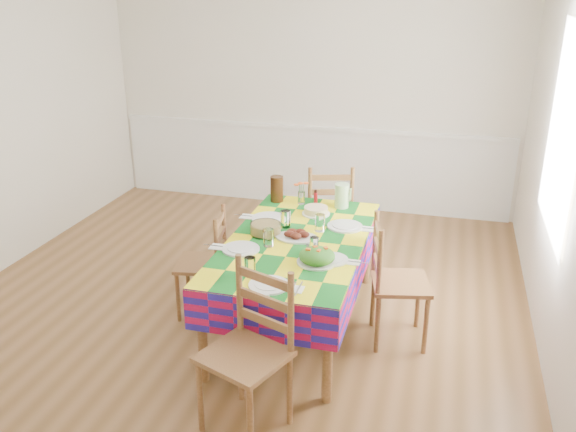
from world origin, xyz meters
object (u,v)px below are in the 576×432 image
(meat_platter, at_px, (296,235))
(chair_right, at_px, (395,283))
(green_pitcher, at_px, (342,196))
(chair_near, at_px, (249,352))
(dining_table, at_px, (297,249))
(chair_far, at_px, (329,215))
(chair_left, at_px, (206,263))
(tea_pitcher, at_px, (277,189))

(meat_platter, distance_m, chair_right, 0.77)
(green_pitcher, bearing_deg, chair_near, -95.24)
(dining_table, xyz_separation_m, green_pitcher, (0.19, 0.74, 0.17))
(chair_near, relative_size, chair_far, 1.03)
(chair_far, bearing_deg, chair_right, 106.23)
(chair_far, bearing_deg, chair_left, 41.49)
(chair_far, height_order, chair_left, chair_far)
(green_pitcher, height_order, chair_far, chair_far)
(meat_platter, relative_size, chair_left, 0.36)
(tea_pitcher, bearing_deg, chair_left, -115.75)
(meat_platter, relative_size, chair_near, 0.31)
(chair_left, relative_size, chair_right, 0.91)
(chair_far, bearing_deg, tea_pitcher, 30.38)
(green_pitcher, xyz_separation_m, chair_right, (0.52, -0.75, -0.34))
(tea_pitcher, distance_m, chair_left, 0.90)
(tea_pitcher, relative_size, chair_near, 0.22)
(chair_near, bearing_deg, chair_far, 111.82)
(dining_table, xyz_separation_m, chair_right, (0.71, -0.01, -0.17))
(meat_platter, xyz_separation_m, chair_left, (-0.71, -0.01, -0.31))
(tea_pitcher, relative_size, chair_far, 0.23)
(chair_near, bearing_deg, chair_left, 144.57)
(chair_near, xyz_separation_m, chair_far, (-0.01, 2.25, -0.02))
(chair_near, distance_m, chair_right, 1.32)
(meat_platter, height_order, chair_right, chair_right)
(green_pitcher, relative_size, chair_left, 0.23)
(dining_table, bearing_deg, chair_far, 89.41)
(chair_near, bearing_deg, chair_right, 79.77)
(tea_pitcher, bearing_deg, meat_platter, -63.71)
(green_pitcher, xyz_separation_m, chair_left, (-0.90, -0.73, -0.38))
(chair_far, bearing_deg, dining_table, 73.94)
(chair_near, height_order, chair_left, chair_near)
(chair_left, height_order, chair_right, chair_right)
(chair_far, height_order, chair_right, chair_far)
(tea_pitcher, height_order, chair_right, chair_right)
(chair_far, bearing_deg, green_pitcher, 99.05)
(green_pitcher, relative_size, tea_pitcher, 0.91)
(tea_pitcher, distance_m, chair_right, 1.36)
(dining_table, relative_size, meat_platter, 5.82)
(chair_right, bearing_deg, meat_platter, 75.13)
(meat_platter, height_order, tea_pitcher, tea_pitcher)
(dining_table, relative_size, green_pitcher, 9.10)
(green_pitcher, distance_m, chair_near, 1.90)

